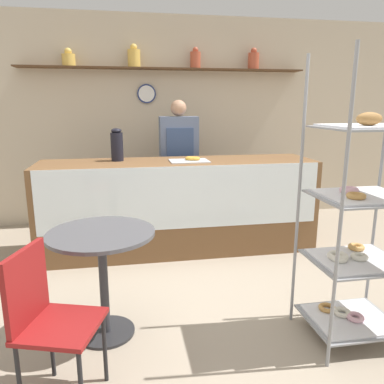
{
  "coord_description": "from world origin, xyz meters",
  "views": [
    {
      "loc": [
        -0.55,
        -2.62,
        1.57
      ],
      "look_at": [
        0.0,
        0.45,
        0.84
      ],
      "focal_mm": 35.0,
      "sensor_mm": 36.0,
      "label": 1
    }
  ],
  "objects_px": {
    "donut_tray_counter": "(191,160)",
    "coffee_carafe": "(117,145)",
    "pastry_rack": "(360,224)",
    "person_worker": "(179,162)",
    "cafe_chair": "(45,311)",
    "cafe_table": "(102,258)"
  },
  "relations": [
    {
      "from": "cafe_chair",
      "to": "donut_tray_counter",
      "type": "relative_size",
      "value": 2.12
    },
    {
      "from": "person_worker",
      "to": "cafe_table",
      "type": "height_order",
      "value": "person_worker"
    },
    {
      "from": "cafe_chair",
      "to": "donut_tray_counter",
      "type": "distance_m",
      "value": 2.34
    },
    {
      "from": "cafe_table",
      "to": "coffee_carafe",
      "type": "relative_size",
      "value": 2.19
    },
    {
      "from": "donut_tray_counter",
      "to": "cafe_table",
      "type": "bearing_deg",
      "value": -120.57
    },
    {
      "from": "cafe_chair",
      "to": "coffee_carafe",
      "type": "bearing_deg",
      "value": 8.18
    },
    {
      "from": "pastry_rack",
      "to": "donut_tray_counter",
      "type": "relative_size",
      "value": 4.65
    },
    {
      "from": "coffee_carafe",
      "to": "donut_tray_counter",
      "type": "xyz_separation_m",
      "value": [
        0.76,
        -0.17,
        -0.15
      ]
    },
    {
      "from": "donut_tray_counter",
      "to": "pastry_rack",
      "type": "bearing_deg",
      "value": -65.63
    },
    {
      "from": "person_worker",
      "to": "coffee_carafe",
      "type": "xyz_separation_m",
      "value": [
        -0.73,
        -0.5,
        0.27
      ]
    },
    {
      "from": "person_worker",
      "to": "donut_tray_counter",
      "type": "height_order",
      "value": "person_worker"
    },
    {
      "from": "cafe_table",
      "to": "cafe_chair",
      "type": "xyz_separation_m",
      "value": [
        -0.26,
        -0.55,
        -0.04
      ]
    },
    {
      "from": "person_worker",
      "to": "cafe_table",
      "type": "relative_size",
      "value": 2.16
    },
    {
      "from": "person_worker",
      "to": "coffee_carafe",
      "type": "height_order",
      "value": "person_worker"
    },
    {
      "from": "pastry_rack",
      "to": "donut_tray_counter",
      "type": "distance_m",
      "value": 1.95
    },
    {
      "from": "pastry_rack",
      "to": "coffee_carafe",
      "type": "bearing_deg",
      "value": 128.79
    },
    {
      "from": "person_worker",
      "to": "donut_tray_counter",
      "type": "bearing_deg",
      "value": -87.55
    },
    {
      "from": "donut_tray_counter",
      "to": "coffee_carafe",
      "type": "bearing_deg",
      "value": 167.24
    },
    {
      "from": "cafe_table",
      "to": "coffee_carafe",
      "type": "height_order",
      "value": "coffee_carafe"
    },
    {
      "from": "person_worker",
      "to": "coffee_carafe",
      "type": "relative_size",
      "value": 4.74
    },
    {
      "from": "pastry_rack",
      "to": "donut_tray_counter",
      "type": "xyz_separation_m",
      "value": [
        -0.8,
        1.77,
        0.19
      ]
    },
    {
      "from": "person_worker",
      "to": "donut_tray_counter",
      "type": "xyz_separation_m",
      "value": [
        0.03,
        -0.68,
        0.12
      ]
    }
  ]
}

